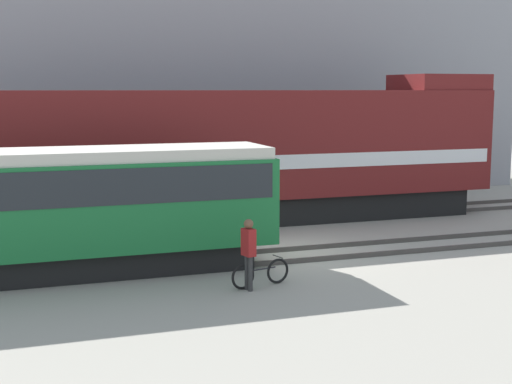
# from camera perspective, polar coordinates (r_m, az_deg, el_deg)

# --- Properties ---
(ground_plane) EXTENTS (120.00, 120.00, 0.00)m
(ground_plane) POSITION_cam_1_polar(r_m,az_deg,el_deg) (21.17, 2.25, -4.89)
(ground_plane) COLOR #9E998C
(track_near) EXTENTS (60.00, 1.50, 0.14)m
(track_near) POSITION_cam_1_polar(r_m,az_deg,el_deg) (20.63, 2.83, -5.04)
(track_near) COLOR #47423D
(track_near) RESTS_ON ground
(track_far) EXTENTS (60.00, 1.51, 0.14)m
(track_far) POSITION_cam_1_polar(r_m,az_deg,el_deg) (25.80, -1.78, -2.35)
(track_far) COLOR #47423D
(track_far) RESTS_ON ground
(building_backdrop) EXTENTS (32.69, 6.00, 9.83)m
(building_backdrop) POSITION_cam_1_polar(r_m,az_deg,el_deg) (33.50, -6.13, 8.38)
(building_backdrop) COLOR #99999E
(building_backdrop) RESTS_ON ground
(freight_locomotive) EXTENTS (21.47, 3.04, 5.36)m
(freight_locomotive) POSITION_cam_1_polar(r_m,az_deg,el_deg) (25.26, -3.40, 2.98)
(freight_locomotive) COLOR black
(freight_locomotive) RESTS_ON ground
(streetcar) EXTENTS (10.37, 2.54, 3.28)m
(streetcar) POSITION_cam_1_polar(r_m,az_deg,el_deg) (18.93, -14.33, -0.92)
(streetcar) COLOR black
(streetcar) RESTS_ON ground
(bicycle) EXTENTS (1.62, 0.56, 0.70)m
(bicycle) POSITION_cam_1_polar(r_m,az_deg,el_deg) (17.58, 0.37, -6.54)
(bicycle) COLOR black
(bicycle) RESTS_ON ground
(person) EXTENTS (0.30, 0.40, 1.75)m
(person) POSITION_cam_1_polar(r_m,az_deg,el_deg) (17.06, -0.60, -4.43)
(person) COLOR #333333
(person) RESTS_ON ground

